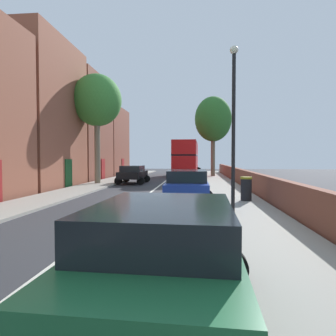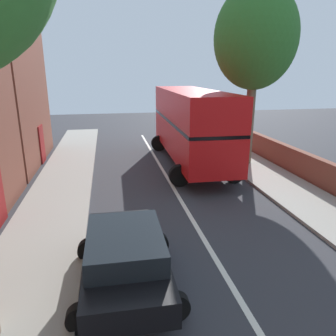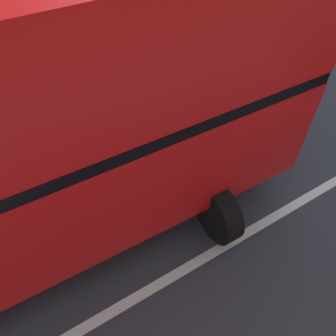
# 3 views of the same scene
# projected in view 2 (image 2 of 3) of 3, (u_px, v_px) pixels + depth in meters

# --- Properties ---
(double_decker_bus) EXTENTS (3.73, 10.13, 4.06)m
(double_decker_bus) POSITION_uv_depth(u_px,v_px,m) (191.00, 122.00, 17.27)
(double_decker_bus) COLOR red
(double_decker_bus) RESTS_ON ground
(parked_car_black_left_1) EXTENTS (2.54, 4.15, 1.53)m
(parked_car_black_left_1) POSITION_uv_depth(u_px,v_px,m) (126.00, 255.00, 7.41)
(parked_car_black_left_1) COLOR black
(parked_car_black_left_1) RESTS_ON ground
(street_tree_right_3) EXTENTS (4.18, 4.18, 9.07)m
(street_tree_right_3) POSITION_uv_depth(u_px,v_px,m) (256.00, 38.00, 15.94)
(street_tree_right_3) COLOR brown
(street_tree_right_3) RESTS_ON sidewalk_right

